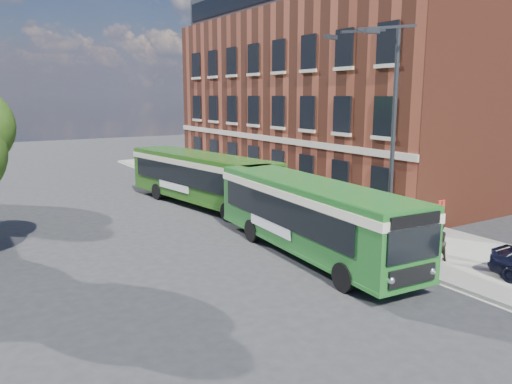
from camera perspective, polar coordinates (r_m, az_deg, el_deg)
ground at (r=19.96m, az=0.01°, el=-7.68°), size 120.00×120.00×0.00m
pavement at (r=30.12m, az=3.33°, el=-1.12°), size 6.00×48.00×0.15m
kerb_line at (r=28.53m, az=-1.70°, el=-1.93°), size 0.12×48.00×0.01m
brick_office at (r=36.91m, az=8.90°, el=11.78°), size 12.10×26.00×14.20m
street_lamp at (r=20.48m, az=14.71°, el=6.15°), size 2.96×2.38×9.00m
bus_stop_sign at (r=20.17m, az=20.28°, el=-3.72°), size 0.35×0.08×2.52m
bus_front at (r=20.10m, az=6.20°, el=-2.18°), size 3.26×11.43×3.02m
bus_rear at (r=29.33m, az=-6.28°, el=2.00°), size 4.29×12.24×3.02m
pedestrian_a at (r=21.43m, az=15.35°, el=-3.79°), size 0.80×0.71×1.84m
pedestrian_b at (r=20.28m, az=20.10°, el=-5.35°), size 0.84×0.71×1.54m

